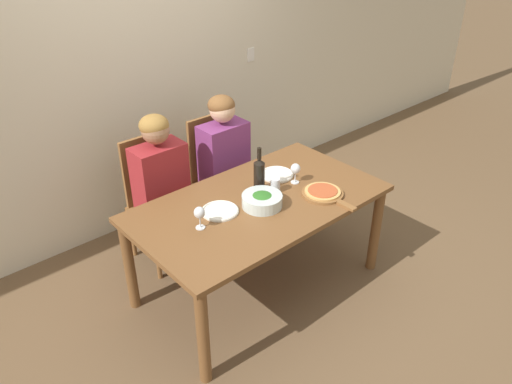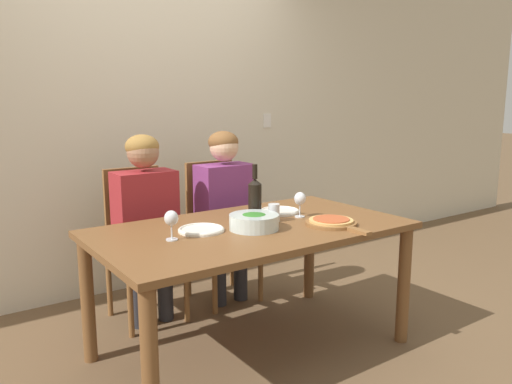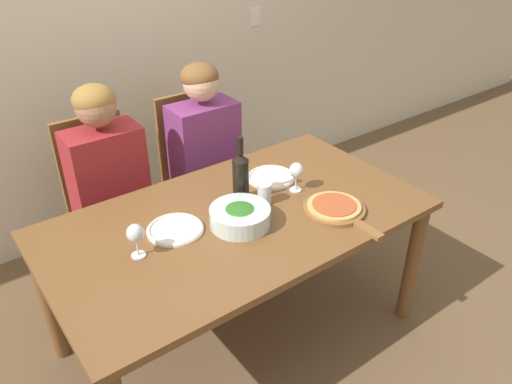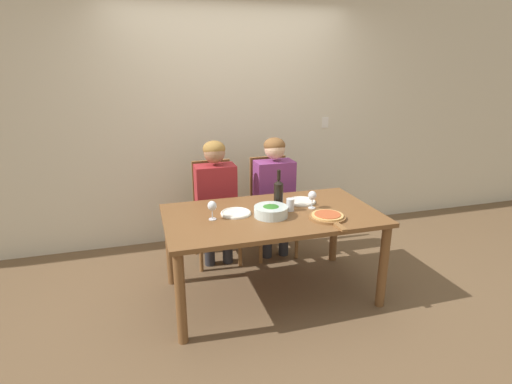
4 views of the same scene
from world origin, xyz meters
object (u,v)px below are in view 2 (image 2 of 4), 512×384
chair_right (218,227)px  wine_glass_left (171,219)px  wine_bottle (255,198)px  dinner_plate_right (280,211)px  person_woman (146,211)px  wine_glass_right (300,200)px  person_man (226,201)px  chair_left (141,240)px  dinner_plate_left (201,230)px  water_tumbler (274,213)px  pizza_on_board (332,222)px  broccoli_bowl (254,222)px

chair_right → wine_glass_left: bearing=-132.5°
wine_bottle → dinner_plate_right: wine_bottle is taller
person_woman → wine_glass_right: bearing=-45.8°
chair_right → person_man: size_ratio=0.81×
person_woman → wine_bottle: (0.41, -0.61, 0.14)m
chair_left → chair_right: (0.59, 0.00, 0.00)m
person_woman → dinner_plate_left: size_ratio=4.96×
chair_right → dinner_plate_right: chair_right is taller
wine_glass_right → water_tumbler: bearing=-179.7°
pizza_on_board → wine_glass_left: (-0.87, 0.24, 0.09)m
broccoli_bowl → water_tumbler: water_tumbler is taller
chair_right → dinner_plate_right: (0.06, -0.65, 0.23)m
pizza_on_board → dinner_plate_left: bearing=155.7°
dinner_plate_right → wine_glass_left: size_ratio=1.63×
wine_glass_right → water_tumbler: (-0.19, -0.00, -0.05)m
chair_left → pizza_on_board: (0.70, -1.07, 0.24)m
chair_right → pizza_on_board: bearing=-84.1°
dinner_plate_left → water_tumbler: bearing=-6.3°
dinner_plate_left → wine_glass_right: bearing=-4.3°
dinner_plate_left → wine_glass_left: size_ratio=1.63×
broccoli_bowl → water_tumbler: bearing=21.6°
chair_left → dinner_plate_right: size_ratio=4.02×
chair_left → broccoli_bowl: (0.29, -0.89, 0.26)m
person_woman → wine_glass_left: person_woman is taller
person_woman → dinner_plate_left: (0.04, -0.65, 0.02)m
chair_left → wine_glass_left: size_ratio=6.55×
chair_right → dinner_plate_left: (-0.56, -0.77, 0.23)m
person_man → dinner_plate_left: 0.85m
dinner_plate_right → wine_glass_right: wine_glass_right is taller
dinner_plate_left → wine_glass_right: wine_glass_right is taller
water_tumbler → chair_right: bearing=82.5°
wine_glass_left → wine_glass_right: same height
chair_right → wine_glass_right: (0.09, -0.81, 0.33)m
person_man → pizza_on_board: person_man is taller
chair_left → chair_right: size_ratio=1.00×
broccoli_bowl → wine_glass_left: wine_glass_left is taller
wine_bottle → broccoli_bowl: size_ratio=1.22×
wine_glass_right → water_tumbler: wine_glass_right is taller
person_man → wine_glass_right: (0.09, -0.70, 0.11)m
wine_bottle → dinner_plate_right: (0.24, 0.08, -0.12)m
broccoli_bowl → dinner_plate_right: bearing=33.6°
dinner_plate_right → pizza_on_board: pizza_on_board is taller
dinner_plate_left → pizza_on_board: pizza_on_board is taller
dinner_plate_left → broccoli_bowl: bearing=-26.2°
pizza_on_board → water_tumbler: water_tumbler is taller
chair_right → chair_left: bearing=180.0°
broccoli_bowl → chair_right: bearing=71.4°
wine_bottle → pizza_on_board: 0.46m
dinner_plate_left → chair_right: bearing=54.1°
broccoli_bowl → dinner_plate_left: broccoli_bowl is taller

